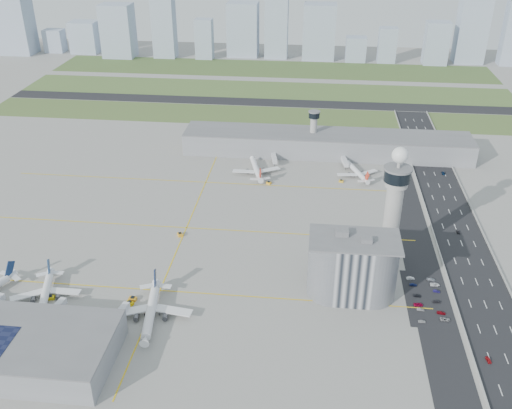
# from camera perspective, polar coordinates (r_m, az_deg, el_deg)

# --- Properties ---
(ground) EXTENTS (1000.00, 1000.00, 0.00)m
(ground) POSITION_cam_1_polar(r_m,az_deg,el_deg) (301.17, -0.73, -5.67)
(ground) COLOR #A09D95
(grass_strip_0) EXTENTS (480.00, 50.00, 0.08)m
(grass_strip_0) POSITION_cam_1_polar(r_m,az_deg,el_deg) (504.28, 0.09, 8.88)
(grass_strip_0) COLOR #425729
(grass_strip_0) RESTS_ON ground
(grass_strip_1) EXTENTS (480.00, 60.00, 0.08)m
(grass_strip_1) POSITION_cam_1_polar(r_m,az_deg,el_deg) (575.14, 0.91, 11.37)
(grass_strip_1) COLOR #526932
(grass_strip_1) RESTS_ON ground
(grass_strip_2) EXTENTS (480.00, 70.00, 0.08)m
(grass_strip_2) POSITION_cam_1_polar(r_m,az_deg,el_deg) (651.75, 1.60, 13.42)
(grass_strip_2) COLOR #3F5D2C
(grass_strip_2) RESTS_ON ground
(runway) EXTENTS (480.00, 22.00, 0.10)m
(runway) POSITION_cam_1_polar(r_m,az_deg,el_deg) (539.09, 0.52, 10.19)
(runway) COLOR black
(runway) RESTS_ON ground
(highway) EXTENTS (28.00, 500.00, 0.10)m
(highway) POSITION_cam_1_polar(r_m,az_deg,el_deg) (311.13, 20.95, -6.58)
(highway) COLOR black
(highway) RESTS_ON ground
(barrier_left) EXTENTS (0.60, 500.00, 1.20)m
(barrier_left) POSITION_cam_1_polar(r_m,az_deg,el_deg) (307.34, 18.44, -6.44)
(barrier_left) COLOR #9E9E99
(barrier_left) RESTS_ON ground
(barrier_right) EXTENTS (0.60, 500.00, 1.20)m
(barrier_right) POSITION_cam_1_polar(r_m,az_deg,el_deg) (314.91, 23.44, -6.55)
(barrier_right) COLOR #9E9E99
(barrier_right) RESTS_ON ground
(landside_road) EXTENTS (18.00, 260.00, 0.08)m
(landside_road) POSITION_cam_1_polar(r_m,az_deg,el_deg) (297.28, 16.68, -7.56)
(landside_road) COLOR black
(landside_road) RESTS_ON ground
(parking_lot) EXTENTS (20.00, 44.00, 0.10)m
(parking_lot) POSITION_cam_1_polar(r_m,az_deg,el_deg) (287.38, 16.64, -8.95)
(parking_lot) COLOR black
(parking_lot) RESTS_ON ground
(taxiway_line_h_0) EXTENTS (260.00, 0.60, 0.01)m
(taxiway_line_h_0) POSITION_cam_1_polar(r_m,az_deg,el_deg) (284.31, -9.59, -8.47)
(taxiway_line_h_0) COLOR yellow
(taxiway_line_h_0) RESTS_ON ground
(taxiway_line_h_1) EXTENTS (260.00, 0.60, 0.01)m
(taxiway_line_h_1) POSITION_cam_1_polar(r_m,az_deg,el_deg) (332.45, -6.97, -2.32)
(taxiway_line_h_1) COLOR yellow
(taxiway_line_h_1) RESTS_ON ground
(taxiway_line_h_2) EXTENTS (260.00, 0.60, 0.01)m
(taxiway_line_h_2) POSITION_cam_1_polar(r_m,az_deg,el_deg) (383.95, -5.05, 2.23)
(taxiway_line_h_2) COLOR yellow
(taxiway_line_h_2) RESTS_ON ground
(taxiway_line_v) EXTENTS (0.60, 260.00, 0.01)m
(taxiway_line_v) POSITION_cam_1_polar(r_m,az_deg,el_deg) (332.45, -6.97, -2.32)
(taxiway_line_v) COLOR yellow
(taxiway_line_v) RESTS_ON ground
(control_tower) EXTENTS (14.00, 14.00, 64.50)m
(control_tower) POSITION_cam_1_polar(r_m,az_deg,el_deg) (291.29, 13.63, 0.22)
(control_tower) COLOR #ADAAA5
(control_tower) RESTS_ON ground
(secondary_tower) EXTENTS (8.60, 8.60, 31.90)m
(secondary_tower) POSITION_cam_1_polar(r_m,az_deg,el_deg) (424.83, 5.77, 7.61)
(secondary_tower) COLOR #ADAAA5
(secondary_tower) RESTS_ON ground
(admin_building) EXTENTS (42.00, 24.00, 33.50)m
(admin_building) POSITION_cam_1_polar(r_m,az_deg,el_deg) (273.60, 9.63, -6.17)
(admin_building) COLOR #B2B2B7
(admin_building) RESTS_ON ground
(terminal_pier) EXTENTS (210.00, 32.00, 15.80)m
(terminal_pier) POSITION_cam_1_polar(r_m,az_deg,el_deg) (427.05, 7.04, 6.07)
(terminal_pier) COLOR gray
(terminal_pier) RESTS_ON ground
(near_terminal) EXTENTS (84.00, 42.00, 13.00)m
(near_terminal) POSITION_cam_1_polar(r_m,az_deg,el_deg) (260.61, -23.26, -12.94)
(near_terminal) COLOR gray
(near_terminal) RESTS_ON ground
(airplane_near_b) EXTENTS (42.60, 46.56, 10.88)m
(airplane_near_b) POSITION_cam_1_polar(r_m,az_deg,el_deg) (289.42, -20.40, -8.02)
(airplane_near_b) COLOR white
(airplane_near_b) RESTS_ON ground
(airplane_near_c) EXTENTS (43.95, 49.64, 12.52)m
(airplane_near_c) POSITION_cam_1_polar(r_m,az_deg,el_deg) (264.43, -10.54, -10.09)
(airplane_near_c) COLOR white
(airplane_near_c) RESTS_ON ground
(airplane_far_a) EXTENTS (42.55, 46.73, 11.03)m
(airplane_far_a) POSITION_cam_1_polar(r_m,az_deg,el_deg) (393.44, 0.02, 3.91)
(airplane_far_a) COLOR white
(airplane_far_a) RESTS_ON ground
(airplane_far_b) EXTENTS (40.14, 43.14, 9.75)m
(airplane_far_b) POSITION_cam_1_polar(r_m,az_deg,el_deg) (395.89, 10.11, 3.50)
(airplane_far_b) COLOR white
(airplane_far_b) RESTS_ON ground
(jet_bridge_near_1) EXTENTS (5.39, 14.31, 5.70)m
(jet_bridge_near_1) POSITION_cam_1_polar(r_m,az_deg,el_deg) (274.42, -20.18, -10.89)
(jet_bridge_near_1) COLOR silver
(jet_bridge_near_1) RESTS_ON ground
(jet_bridge_near_2) EXTENTS (5.39, 14.31, 5.70)m
(jet_bridge_near_2) POSITION_cam_1_polar(r_m,az_deg,el_deg) (263.38, -14.17, -11.69)
(jet_bridge_near_2) COLOR silver
(jet_bridge_near_2) RESTS_ON ground
(jet_bridge_far_0) EXTENTS (5.39, 14.31, 5.70)m
(jet_bridge_far_0) POSITION_cam_1_polar(r_m,az_deg,el_deg) (415.18, 1.74, 4.85)
(jet_bridge_far_0) COLOR silver
(jet_bridge_far_0) RESTS_ON ground
(jet_bridge_far_1) EXTENTS (5.39, 14.31, 5.70)m
(jet_bridge_far_1) POSITION_cam_1_polar(r_m,az_deg,el_deg) (414.71, 8.66, 4.50)
(jet_bridge_far_1) COLOR silver
(jet_bridge_far_1) RESTS_ON ground
(tug_0) EXTENTS (4.16, 3.33, 2.12)m
(tug_0) POSITION_cam_1_polar(r_m,az_deg,el_deg) (291.41, -19.85, -8.71)
(tug_0) COLOR yellow
(tug_0) RESTS_ON ground
(tug_1) EXTENTS (4.29, 3.78, 2.08)m
(tug_1) POSITION_cam_1_polar(r_m,az_deg,el_deg) (277.49, -12.54, -9.59)
(tug_1) COLOR #DBAE02
(tug_1) RESTS_ON ground
(tug_2) EXTENTS (3.83, 2.85, 2.08)m
(tug_2) POSITION_cam_1_polar(r_m,az_deg,el_deg) (279.93, -12.23, -9.17)
(tug_2) COLOR orange
(tug_2) RESTS_ON ground
(tug_3) EXTENTS (3.90, 4.32, 2.08)m
(tug_3) POSITION_cam_1_polar(r_m,az_deg,el_deg) (324.72, -7.61, -2.97)
(tug_3) COLOR #F8A820
(tug_3) RESTS_ON ground
(tug_4) EXTENTS (3.84, 3.48, 1.84)m
(tug_4) POSITION_cam_1_polar(r_m,az_deg,el_deg) (380.07, 1.28, 2.21)
(tug_4) COLOR yellow
(tug_4) RESTS_ON ground
(tug_5) EXTENTS (3.36, 2.66, 1.73)m
(tug_5) POSITION_cam_1_polar(r_m,az_deg,el_deg) (386.76, 8.52, 2.36)
(tug_5) COLOR gold
(tug_5) RESTS_ON ground
(car_lot_0) EXTENTS (3.38, 1.59, 1.12)m
(car_lot_0) POSITION_cam_1_polar(r_m,az_deg,el_deg) (272.11, 16.25, -11.15)
(car_lot_0) COLOR #BDBDBD
(car_lot_0) RESTS_ON ground
(car_lot_1) EXTENTS (3.43, 1.24, 1.12)m
(car_lot_1) POSITION_cam_1_polar(r_m,az_deg,el_deg) (278.66, 16.13, -10.06)
(car_lot_1) COLOR slate
(car_lot_1) RESTS_ON ground
(car_lot_2) EXTENTS (4.55, 2.50, 1.21)m
(car_lot_2) POSITION_cam_1_polar(r_m,az_deg,el_deg) (281.34, 15.92, -9.60)
(car_lot_2) COLOR #9E0530
(car_lot_2) RESTS_ON ground
(car_lot_3) EXTENTS (3.78, 1.59, 1.09)m
(car_lot_3) POSITION_cam_1_polar(r_m,az_deg,el_deg) (286.86, 15.81, -8.76)
(car_lot_3) COLOR black
(car_lot_3) RESTS_ON ground
(car_lot_4) EXTENTS (3.73, 1.58, 1.26)m
(car_lot_4) POSITION_cam_1_polar(r_m,az_deg,el_deg) (293.61, 15.46, -7.73)
(car_lot_4) COLOR navy
(car_lot_4) RESTS_ON ground
(car_lot_5) EXTENTS (4.12, 1.91, 1.31)m
(car_lot_5) POSITION_cam_1_polar(r_m,az_deg,el_deg) (297.75, 15.18, -7.12)
(car_lot_5) COLOR white
(car_lot_5) RESTS_ON ground
(car_lot_6) EXTENTS (4.72, 2.38, 1.28)m
(car_lot_6) POSITION_cam_1_polar(r_m,az_deg,el_deg) (276.18, 18.39, -10.84)
(car_lot_6) COLOR gray
(car_lot_6) RESTS_ON ground
(car_lot_7) EXTENTS (4.16, 2.08, 1.16)m
(car_lot_7) POSITION_cam_1_polar(r_m,az_deg,el_deg) (279.46, 18.04, -10.26)
(car_lot_7) COLOR maroon
(car_lot_7) RESTS_ON ground
(car_lot_8) EXTENTS (3.78, 1.76, 1.25)m
(car_lot_8) POSITION_cam_1_polar(r_m,az_deg,el_deg) (285.68, 17.63, -9.23)
(car_lot_8) COLOR #29282D
(car_lot_8) RESTS_ON ground
(car_lot_9) EXTENTS (3.49, 1.68, 1.10)m
(car_lot_9) POSITION_cam_1_polar(r_m,az_deg,el_deg) (292.45, 17.60, -8.26)
(car_lot_9) COLOR #1A1552
(car_lot_9) RESTS_ON ground
(car_lot_10) EXTENTS (4.87, 2.49, 1.32)m
(car_lot_10) POSITION_cam_1_polar(r_m,az_deg,el_deg) (296.60, 17.45, -7.64)
(car_lot_10) COLOR white
(car_lot_10) RESTS_ON ground
(car_lot_11) EXTENTS (4.17, 1.73, 1.20)m
(car_lot_11) POSITION_cam_1_polar(r_m,az_deg,el_deg) (299.72, 17.11, -7.18)
(car_lot_11) COLOR #979DA8
(car_lot_11) RESTS_ON ground
(car_hw_0) EXTENTS (2.11, 4.01, 1.30)m
(car_hw_0) POSITION_cam_1_polar(r_m,az_deg,el_deg) (261.69, 22.23, -14.19)
(car_hw_0) COLOR maroon
(car_hw_0) RESTS_ON ground
(car_hw_1) EXTENTS (1.52, 3.51, 1.12)m
(car_hw_1) POSITION_cam_1_polar(r_m,az_deg,el_deg) (344.63, 19.55, -2.61)
(car_hw_1) COLOR black
(car_hw_1) RESTS_ON ground
(car_hw_2) EXTENTS (2.19, 4.52, 1.24)m
(car_hw_2) POSITION_cam_1_polar(r_m,az_deg,el_deg) (414.60, 18.24, 2.99)
(car_hw_2) COLOR #0B254A
(car_hw_2) RESTS_ON ground
(car_hw_4) EXTENTS (1.83, 3.61, 1.18)m
(car_hw_4) POSITION_cam_1_polar(r_m,az_deg,el_deg) (464.79, 15.46, 6.16)
(car_hw_4) COLOR #90919F
(car_hw_4) RESTS_ON ground
(skyline_bldg_1) EXTENTS (37.63, 30.10, 65.60)m
(skyline_bldg_1) POSITION_cam_1_polar(r_m,az_deg,el_deg) (769.38, -22.90, 16.15)
(skyline_bldg_1) COLOR #9EADC1
(skyline_bldg_1) RESTS_ON ground
(skyline_bldg_2) EXTENTS (22.81, 18.25, 26.79)m
(skyline_bldg_2) POSITION_cam_1_polar(r_m,az_deg,el_deg) (766.23, -19.47, 15.19)
(skyline_bldg_2) COLOR #9EADC1
(skyline_bldg_2) RESTS_ON ground
(skyline_bldg_3) EXTENTS (32.30, 25.84, 36.93)m
(skyline_bldg_3) POSITION_cam_1_polar(r_m,az_deg,el_deg) (750.83, -16.72, 15.75)
(skyline_bldg_3) COLOR #9EADC1
(skyline_bldg_3) RESTS_ON ground
(skyline_bldg_4) EXTENTS (35.81, 28.65, 60.36)m
(skyline_bldg_4) POSITION_cam_1_polar(r_m,az_deg,el_deg) (716.75, -13.63, 16.53)
(skyline_bldg_4) COLOR #9EADC1
(skyline_bldg_4) RESTS_ON ground
(skyline_bldg_5) EXTENTS (25.49, 20.39, 66.89)m
(skyline_bldg_5) POSITION_cam_1_polar(r_m,az_deg,el_deg) (704.37, -9.17, 17.01)
(skyline_bldg_5) COLOR #9EADC1
(skyline_bldg_5) RESTS_ON ground
(skyline_bldg_6) EXTENTS (20.04, 16.03, 45.20)m
(skyline_bldg_6) POSITION_cam_1_polar(r_m,az_deg,el_deg) (694.21, -5.20, 16.17)
(skyline_bldg_6) COLOR #9EADC1
(skyline_bldg_6) RESTS_ON ground
(skyline_bldg_7) EXTENTS (35.76, 28.61, 61.22)m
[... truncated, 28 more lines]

